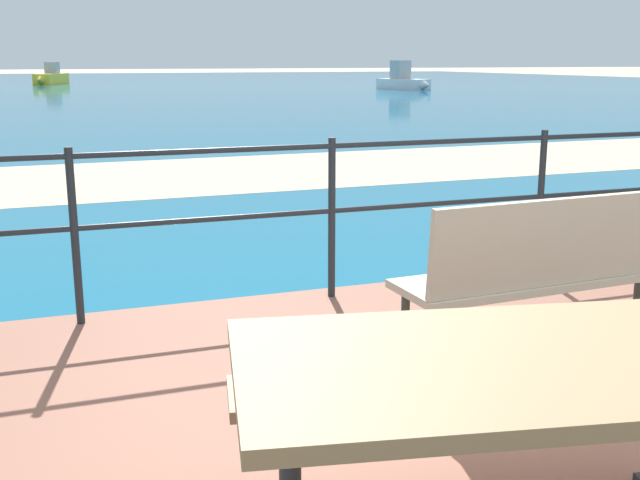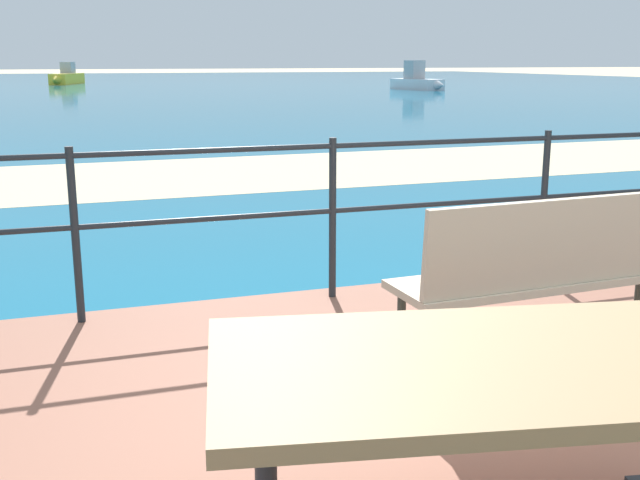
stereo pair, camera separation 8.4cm
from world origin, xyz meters
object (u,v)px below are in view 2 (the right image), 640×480
at_px(park_bench, 563,264).
at_px(boat_far, 417,81).
at_px(picnic_table, 545,430).
at_px(boat_mid, 67,77).

bearing_deg(park_bench, boat_far, -117.77).
bearing_deg(picnic_table, park_bench, 63.97).
distance_m(picnic_table, boat_far, 37.03).
bearing_deg(park_bench, boat_mid, -91.25).
height_order(picnic_table, boat_far, boat_far).
relative_size(park_bench, boat_mid, 0.37).
xyz_separation_m(picnic_table, park_bench, (1.10, 1.46, -0.07)).
relative_size(picnic_table, boat_mid, 0.41).
xyz_separation_m(picnic_table, boat_far, (15.69, 33.55, -0.22)).
xyz_separation_m(picnic_table, boat_mid, (-0.57, 47.87, -0.23)).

